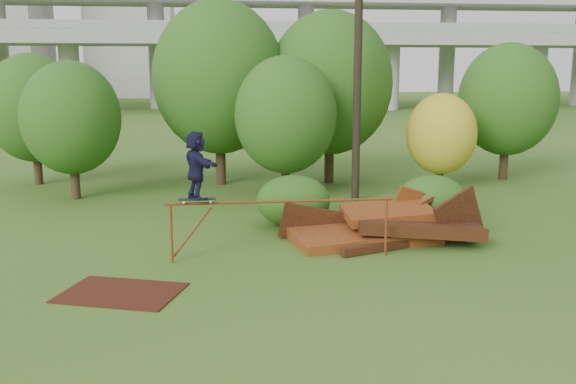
{
  "coord_description": "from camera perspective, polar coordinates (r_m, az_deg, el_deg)",
  "views": [
    {
      "loc": [
        -2.66,
        -13.67,
        4.61
      ],
      "look_at": [
        -0.8,
        2.0,
        1.6
      ],
      "focal_mm": 40.0,
      "sensor_mm": 36.0,
      "label": 1
    }
  ],
  "objects": [
    {
      "name": "ground",
      "position": [
        14.67,
        4.06,
        -7.55
      ],
      "size": [
        240.0,
        240.0,
        0.0
      ],
      "primitive_type": "plane",
      "color": "#2D5116",
      "rests_on": "ground"
    },
    {
      "name": "scrap_pile",
      "position": [
        17.88,
        8.49,
        -3.12
      ],
      "size": [
        5.71,
        3.25,
        1.85
      ],
      "color": "#51270E",
      "rests_on": "ground"
    },
    {
      "name": "tree_4",
      "position": [
        25.47,
        13.48,
        5.03
      ],
      "size": [
        2.71,
        2.71,
        3.74
      ],
      "color": "black",
      "rests_on": "ground"
    },
    {
      "name": "tree_3",
      "position": [
        26.31,
        3.76,
        9.63
      ],
      "size": [
        5.03,
        5.03,
        6.98
      ],
      "color": "black",
      "rests_on": "ground"
    },
    {
      "name": "grind_rail",
      "position": [
        15.67,
        -0.64,
        -1.67
      ],
      "size": [
        5.61,
        0.09,
        1.49
      ],
      "color": "maroon",
      "rests_on": "ground"
    },
    {
      "name": "building_right",
      "position": [
        116.81,
        -13.79,
        15.12
      ],
      "size": [
        14.0,
        14.0,
        28.0
      ],
      "primitive_type": "cube",
      "color": "#9E9E99",
      "rests_on": "ground"
    },
    {
      "name": "tree_6",
      "position": [
        27.87,
        -21.69,
        6.95
      ],
      "size": [
        3.79,
        3.79,
        5.29
      ],
      "color": "black",
      "rests_on": "ground"
    },
    {
      "name": "skateboard",
      "position": [
        15.51,
        -8.07,
        -0.65
      ],
      "size": [
        0.88,
        0.24,
        0.09
      ],
      "rotation": [
        0.0,
        0.0,
        0.0
      ],
      "color": "black",
      "rests_on": "grind_rail"
    },
    {
      "name": "tree_1",
      "position": [
        26.01,
        -6.14,
        10.08
      ],
      "size": [
        5.29,
        5.29,
        7.36
      ],
      "color": "black",
      "rests_on": "ground"
    },
    {
      "name": "tree_0",
      "position": [
        24.2,
        -18.72,
        6.24
      ],
      "size": [
        3.51,
        3.51,
        4.95
      ],
      "color": "black",
      "rests_on": "ground"
    },
    {
      "name": "utility_pole",
      "position": [
        22.69,
        6.26,
        13.14
      ],
      "size": [
        1.4,
        0.28,
        10.97
      ],
      "color": "black",
      "rests_on": "ground"
    },
    {
      "name": "flat_plate",
      "position": [
        14.05,
        -14.63,
        -8.65
      ],
      "size": [
        2.83,
        2.41,
        0.03
      ],
      "primitive_type": "cube",
      "rotation": [
        0.0,
        0.0,
        -0.33
      ],
      "color": "#39170C",
      "rests_on": "ground"
    },
    {
      "name": "skater",
      "position": [
        15.37,
        -8.15,
        2.39
      ],
      "size": [
        1.05,
        1.57,
        1.63
      ],
      "primitive_type": "imported",
      "rotation": [
        0.0,
        0.0,
        1.99
      ],
      "color": "#171535",
      "rests_on": "skateboard"
    },
    {
      "name": "tree_5",
      "position": [
        28.64,
        18.94,
        7.77
      ],
      "size": [
        4.08,
        4.08,
        5.74
      ],
      "color": "black",
      "rests_on": "ground"
    },
    {
      "name": "shrub_left",
      "position": [
        19.13,
        0.48,
        -0.79
      ],
      "size": [
        2.21,
        2.04,
        1.53
      ],
      "primitive_type": "ellipsoid",
      "color": "#1D4A13",
      "rests_on": "ground"
    },
    {
      "name": "tree_2",
      "position": [
        22.91,
        -0.21,
        6.85
      ],
      "size": [
        3.64,
        3.64,
        5.13
      ],
      "color": "black",
      "rests_on": "ground"
    },
    {
      "name": "shrub_right",
      "position": [
        19.91,
        12.67,
        -0.66
      ],
      "size": [
        2.1,
        1.93,
        1.49
      ],
      "primitive_type": "ellipsoid",
      "color": "#1D4A13",
      "rests_on": "ground"
    },
    {
      "name": "freeway_overpass",
      "position": [
        76.84,
        -4.94,
        15.03
      ],
      "size": [
        160.0,
        15.0,
        13.7
      ],
      "color": "gray",
      "rests_on": "ground"
    }
  ]
}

